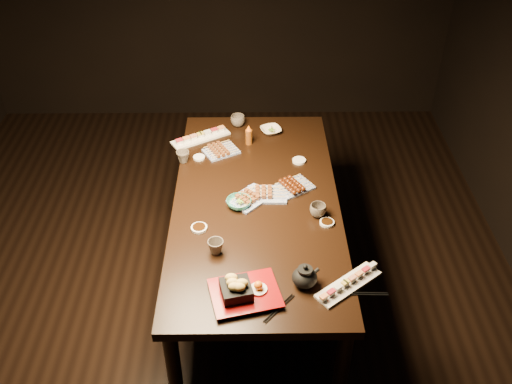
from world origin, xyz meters
TOP-DOWN VIEW (x-y plane):
  - ground at (0.00, 0.00)m, footprint 5.00×5.00m
  - dining_table at (0.32, 0.22)m, footprint 1.31×1.96m
  - sushi_platter_near at (0.74, -0.42)m, footprint 0.33×0.29m
  - sushi_platter_far at (-0.02, 0.85)m, footprint 0.38×0.28m
  - yakitori_plate_center at (0.29, 0.22)m, footprint 0.27×0.27m
  - yakitori_plate_right at (0.38, 0.26)m, footprint 0.22×0.16m
  - yakitori_plate_left at (0.11, 0.69)m, footprint 0.24×0.22m
  - tsukune_plate at (0.54, 0.32)m, footprint 0.24×0.23m
  - edamame_bowl_green at (0.23, 0.17)m, footprint 0.15×0.15m
  - edamame_bowl_cream at (0.42, 0.92)m, footprint 0.16×0.16m
  - tempura_tray at (0.26, -0.48)m, footprint 0.35×0.31m
  - teacup_near_left at (0.12, -0.19)m, footprint 0.10×0.10m
  - teacup_mid_right at (0.64, 0.09)m, footprint 0.12×0.12m
  - teacup_far_left at (-0.11, 0.59)m, footprint 0.09×0.09m
  - teacup_far_right at (0.21, 1.01)m, footprint 0.11×0.11m
  - teapot at (0.54, -0.41)m, footprint 0.19×0.19m
  - condiment_bottle at (0.28, 0.79)m, footprint 0.04×0.04m
  - sauce_dish_west at (0.03, -0.02)m, footprint 0.08×0.08m
  - sauce_dish_east at (0.58, 0.59)m, footprint 0.09×0.09m
  - sauce_dish_se at (0.69, 0.02)m, footprint 0.10×0.10m
  - sauce_dish_nw at (-0.02, 0.63)m, footprint 0.09×0.09m
  - chopsticks_near at (0.41, -0.55)m, footprint 0.15×0.17m
  - chopsticks_se at (0.81, -0.47)m, footprint 0.20×0.02m

SIDE VIEW (x-z plane):
  - ground at x=0.00m, z-range 0.00..0.00m
  - dining_table at x=0.32m, z-range 0.00..0.75m
  - chopsticks_se at x=0.81m, z-range 0.75..0.76m
  - chopsticks_near at x=0.41m, z-range 0.75..0.76m
  - sauce_dish_nw at x=-0.02m, z-range 0.75..0.76m
  - sauce_dish_se at x=0.69m, z-range 0.75..0.76m
  - sauce_dish_east at x=0.58m, z-range 0.75..0.76m
  - sauce_dish_west at x=0.03m, z-range 0.75..0.76m
  - edamame_bowl_cream at x=0.42m, z-range 0.75..0.78m
  - edamame_bowl_green at x=0.23m, z-range 0.75..0.79m
  - sushi_platter_near at x=0.74m, z-range 0.75..0.79m
  - sushi_platter_far at x=-0.02m, z-range 0.75..0.80m
  - tsukune_plate at x=0.54m, z-range 0.75..0.80m
  - yakitori_plate_left at x=0.11m, z-range 0.75..0.80m
  - yakitori_plate_right at x=0.38m, z-range 0.75..0.80m
  - yakitori_plate_center at x=0.29m, z-range 0.75..0.81m
  - teacup_mid_right at x=0.64m, z-range 0.75..0.82m
  - teacup_far_left at x=-0.11m, z-range 0.75..0.82m
  - teacup_far_right at x=0.21m, z-range 0.75..0.82m
  - teacup_near_left at x=0.12m, z-range 0.75..0.82m
  - tempura_tray at x=0.26m, z-range 0.75..0.86m
  - teapot at x=0.54m, z-range 0.75..0.87m
  - condiment_bottle at x=0.28m, z-range 0.75..0.88m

